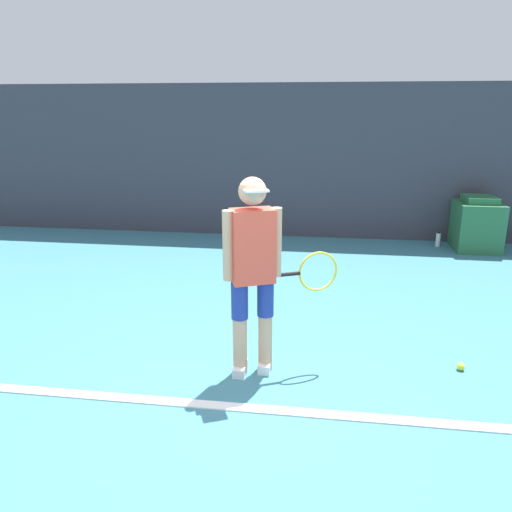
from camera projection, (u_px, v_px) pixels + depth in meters
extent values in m
plane|color=teal|center=(248.00, 402.00, 3.81)|extent=(24.00, 24.00, 0.00)
cube|color=#383842|center=(296.00, 162.00, 8.43)|extent=(24.00, 0.10, 2.56)
cube|color=white|center=(246.00, 408.00, 3.72)|extent=(21.60, 0.10, 0.01)
cylinder|color=tan|center=(240.00, 346.00, 4.17)|extent=(0.12, 0.12, 0.50)
cylinder|color=navy|center=(240.00, 301.00, 4.05)|extent=(0.14, 0.14, 0.31)
cube|color=white|center=(240.00, 368.00, 4.23)|extent=(0.10, 0.24, 0.08)
cylinder|color=tan|center=(265.00, 342.00, 4.23)|extent=(0.12, 0.12, 0.50)
cylinder|color=navy|center=(265.00, 298.00, 4.11)|extent=(0.14, 0.14, 0.31)
cube|color=white|center=(265.00, 365.00, 4.29)|extent=(0.10, 0.24, 0.08)
cube|color=#E54C38|center=(252.00, 246.00, 3.95)|extent=(0.39, 0.32, 0.60)
sphere|color=tan|center=(252.00, 191.00, 3.83)|extent=(0.22, 0.22, 0.22)
cube|color=white|center=(256.00, 191.00, 3.73)|extent=(0.21, 0.18, 0.02)
cylinder|color=tan|center=(228.00, 246.00, 3.90)|extent=(0.09, 0.09, 0.56)
cylinder|color=tan|center=(276.00, 242.00, 4.00)|extent=(0.09, 0.09, 0.56)
cylinder|color=black|center=(288.00, 274.00, 4.11)|extent=(0.20, 0.11, 0.03)
torus|color=yellow|center=(318.00, 271.00, 4.18)|extent=(0.33, 0.16, 0.35)
sphere|color=#D1E533|center=(461.00, 367.00, 4.27)|extent=(0.07, 0.07, 0.07)
cube|color=#28663D|center=(476.00, 226.00, 7.85)|extent=(0.66, 0.75, 0.75)
cube|color=#28663D|center=(480.00, 199.00, 7.73)|extent=(0.46, 0.52, 0.10)
cylinder|color=white|center=(438.00, 240.00, 8.08)|extent=(0.07, 0.07, 0.22)
cylinder|color=black|center=(439.00, 233.00, 8.05)|extent=(0.04, 0.04, 0.02)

